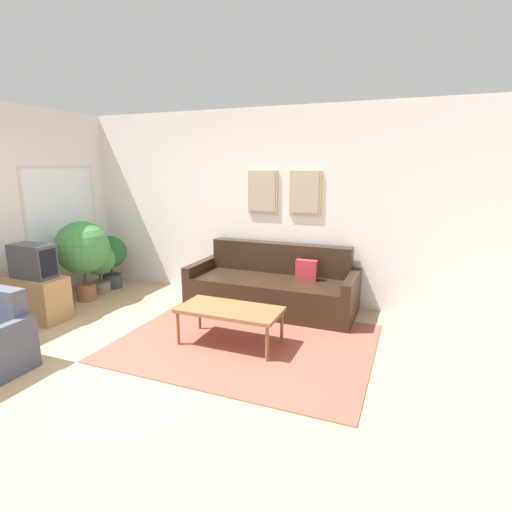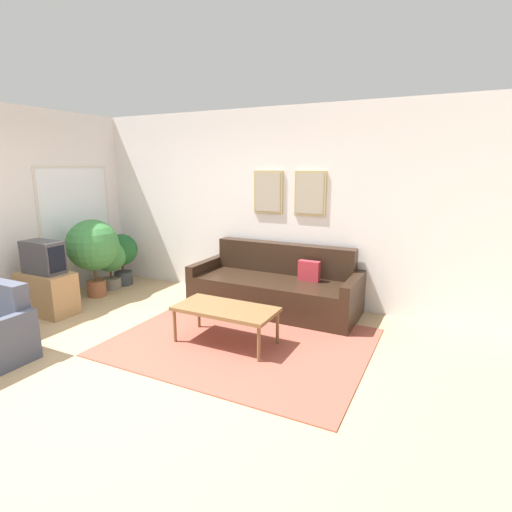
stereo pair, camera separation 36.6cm
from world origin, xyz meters
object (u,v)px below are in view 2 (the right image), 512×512
Objects in this scene: tv at (43,257)px; potted_plant_tall at (93,247)px; couch at (276,288)px; coffee_table at (226,310)px.

potted_plant_tall reaches higher than tv.
potted_plant_tall reaches higher than couch.
coffee_table is (-0.05, -1.25, 0.09)m from couch.
tv reaches higher than coffee_table.
potted_plant_tall is at bearing 167.77° from coffee_table.
couch is 3.05m from tv.
tv is (-2.58, -0.25, 0.38)m from coffee_table.
couch is 4.12× the size of tv.
couch is at bearing 87.85° from coffee_table.
couch is at bearing 29.65° from tv.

